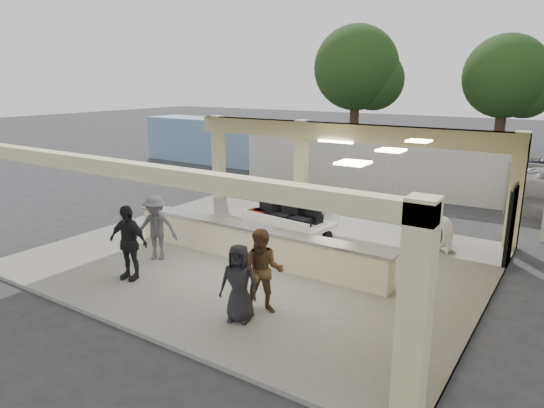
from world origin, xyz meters
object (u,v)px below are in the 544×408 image
Objects in this scene: drum_fan at (440,232)px; container_white at (371,161)px; passenger_d at (239,283)px; baggage_handler at (299,213)px; luggage_cart at (288,216)px; passenger_a at (263,271)px; baggage_counter at (252,243)px; passenger_c at (156,228)px; container_blue at (221,141)px; passenger_b at (128,242)px.

container_white is at bearing 168.77° from drum_fan.
baggage_handler is at bearing 90.73° from passenger_d.
baggage_handler is 0.97× the size of passenger_d.
luggage_cart is 4.79m from passenger_a.
baggage_counter is 3.16m from passenger_a.
passenger_c is 12.33m from container_white.
container_blue reaches higher than baggage_handler.
passenger_c is at bearing -56.47° from container_blue.
baggage_handler is 8.48m from container_white.
baggage_counter is at bearing -82.84° from luggage_cart.
baggage_handler is 0.16× the size of container_blue.
luggage_cart is 15.76m from container_blue.
container_white is (-5.09, 7.17, 0.65)m from drum_fan.
baggage_handler is at bearing 87.52° from luggage_cart.
passenger_b is 0.19× the size of container_blue.
container_white is at bearing 54.90° from passenger_c.
baggage_counter is 3.02× the size of luggage_cart.
passenger_b is at bearing -89.26° from drum_fan.
drum_fan is at bearing 9.46° from passenger_c.
passenger_b reaches higher than passenger_d.
passenger_a is 3.85m from passenger_b.
passenger_c is at bearing 98.80° from passenger_b.
baggage_counter is at bearing -88.42° from container_white.
passenger_c is (-2.23, -3.33, 0.11)m from luggage_cart.
passenger_b is at bearing -97.11° from container_white.
luggage_cart is at bearing -87.50° from container_white.
baggage_counter is 5.11× the size of baggage_handler.
passenger_a reaches higher than drum_fan.
passenger_c is (-4.28, 1.00, -0.02)m from passenger_a.
container_white is at bearing -166.78° from baggage_handler.
container_white reaches higher than passenger_c.
container_blue is at bearing 132.09° from baggage_counter.
drum_fan is at bearing 29.15° from luggage_cart.
passenger_c is at bearing -99.54° from container_white.
baggage_counter is at bearing 101.85° from passenger_a.
passenger_d is (3.64, -0.23, -0.13)m from passenger_b.
container_blue is (-13.32, 15.70, 0.41)m from passenger_d.
passenger_c is (-2.26, -1.39, 0.43)m from baggage_counter.
passenger_d reaches higher than drum_fan.
passenger_b reaches higher than passenger_c.
baggage_counter is 1.97m from luggage_cart.
passenger_c is at bearing -148.33° from baggage_counter.
passenger_c is at bearing 138.57° from passenger_a.
passenger_d is at bearing -12.97° from passenger_b.
container_white is (-0.96, 8.92, 0.39)m from luggage_cart.
luggage_cart is at bearing -113.64° from drum_fan.
baggage_handler is (0.05, 2.45, 0.32)m from baggage_counter.
passenger_c is at bearing -24.73° from baggage_handler.
passenger_a is (-2.09, -6.08, 0.39)m from drum_fan.
drum_fan is 0.08× the size of container_white.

